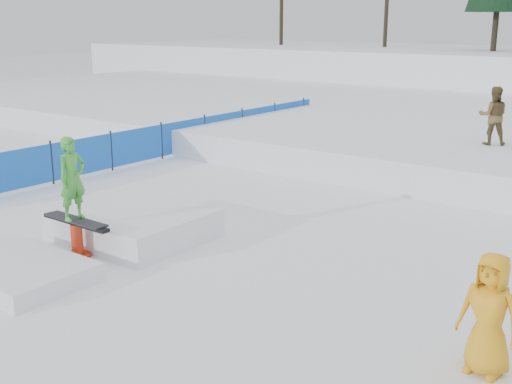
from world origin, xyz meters
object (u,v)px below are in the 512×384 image
Objects in this scene: safety_fence at (162,141)px; walker_olive at (493,116)px; spectator_yellow at (489,314)px; jib_rail_feature at (103,232)px.

walker_olive is (8.31, 3.90, 1.01)m from safety_fence.
walker_olive is 1.04× the size of spectator_yellow.
safety_fence is at bearing 127.63° from jib_rail_feature.
jib_rail_feature is (-6.85, 0.09, -0.43)m from spectator_yellow.
jib_rail_feature is (-3.61, -10.00, -1.26)m from walker_olive.
safety_fence is 10.50× the size of walker_olive.
spectator_yellow reaches higher than safety_fence.
jib_rail_feature is (4.70, -6.10, -0.25)m from safety_fence.
safety_fence is 3.64× the size of jib_rail_feature.
spectator_yellow is 0.33× the size of jib_rail_feature.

